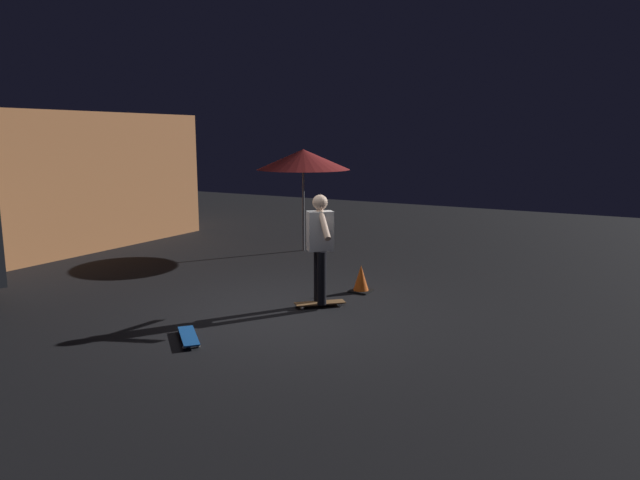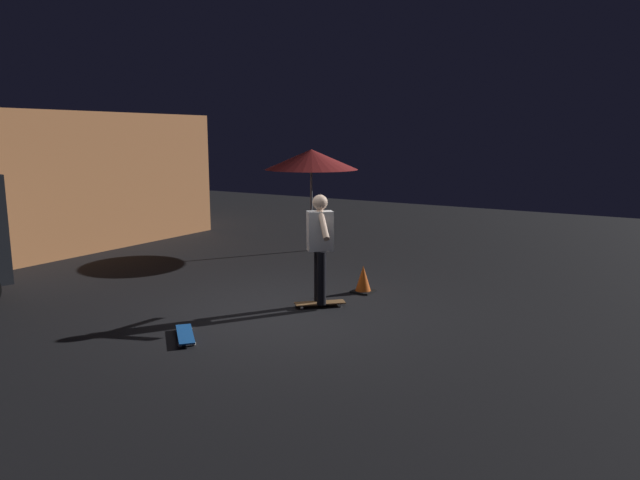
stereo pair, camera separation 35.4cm
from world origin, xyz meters
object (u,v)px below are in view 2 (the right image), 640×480
patio_umbrella (311,160)px  skater (320,241)px  skateboard_ridden (320,303)px  skateboard_spare (185,334)px  traffic_cone (363,280)px

patio_umbrella → skater: patio_umbrella is taller
skateboard_ridden → skater: size_ratio=0.42×
skateboard_spare → skater: 2.47m
skateboard_ridden → skater: bearing=0.0°
skateboard_spare → traffic_cone: bearing=-16.1°
traffic_cone → patio_umbrella: bearing=45.9°
traffic_cone → skateboard_ridden: bearing=170.8°
patio_umbrella → skater: (-3.70, -2.50, -1.04)m
traffic_cone → skateboard_spare: bearing=163.9°
skateboard_ridden → skateboard_spare: bearing=160.6°
skateboard_ridden → traffic_cone: size_ratio=1.53×
skateboard_spare → traffic_cone: (3.24, -0.93, 0.16)m
skateboard_ridden → skater: skater is taller
patio_umbrella → skater: size_ratio=1.38×
patio_umbrella → traffic_cone: (-2.60, -2.68, -1.86)m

